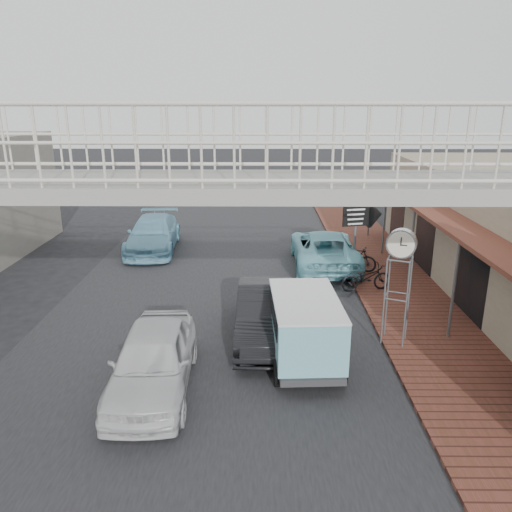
{
  "coord_description": "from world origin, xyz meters",
  "views": [
    {
      "loc": [
        1.67,
        -11.68,
        6.36
      ],
      "look_at": [
        1.52,
        3.03,
        1.8
      ],
      "focal_mm": 35.0,
      "sensor_mm": 36.0,
      "label": 1
    }
  ],
  "objects_px": {
    "street_clock": "(401,249)",
    "white_hatchback": "(153,360)",
    "angkot_van": "(304,320)",
    "motorcycle_far": "(355,258)",
    "motorcycle_near": "(366,277)",
    "angkot_far": "(153,234)",
    "arrow_sign": "(373,215)",
    "angkot_curb": "(324,249)",
    "dark_sedan": "(266,314)"
  },
  "relations": [
    {
      "from": "street_clock",
      "to": "white_hatchback",
      "type": "bearing_deg",
      "value": -136.6
    },
    {
      "from": "angkot_van",
      "to": "motorcycle_far",
      "type": "distance_m",
      "value": 7.33
    },
    {
      "from": "motorcycle_near",
      "to": "street_clock",
      "type": "bearing_deg",
      "value": 165.23
    },
    {
      "from": "angkot_far",
      "to": "street_clock",
      "type": "xyz_separation_m",
      "value": [
        8.42,
        -8.98,
        1.98
      ]
    },
    {
      "from": "white_hatchback",
      "to": "arrow_sign",
      "type": "xyz_separation_m",
      "value": [
        6.64,
        8.15,
        1.56
      ]
    },
    {
      "from": "angkot_curb",
      "to": "angkot_van",
      "type": "relative_size",
      "value": 1.43
    },
    {
      "from": "arrow_sign",
      "to": "angkot_van",
      "type": "bearing_deg",
      "value": -128.38
    },
    {
      "from": "street_clock",
      "to": "angkot_far",
      "type": "bearing_deg",
      "value": 155.9
    },
    {
      "from": "white_hatchback",
      "to": "arrow_sign",
      "type": "distance_m",
      "value": 10.62
    },
    {
      "from": "dark_sedan",
      "to": "street_clock",
      "type": "relative_size",
      "value": 1.41
    },
    {
      "from": "white_hatchback",
      "to": "motorcycle_near",
      "type": "bearing_deg",
      "value": 42.92
    },
    {
      "from": "angkot_van",
      "to": "arrow_sign",
      "type": "relative_size",
      "value": 1.35
    },
    {
      "from": "dark_sedan",
      "to": "angkot_curb",
      "type": "bearing_deg",
      "value": 70.22
    },
    {
      "from": "white_hatchback",
      "to": "angkot_curb",
      "type": "height_order",
      "value": "white_hatchback"
    },
    {
      "from": "motorcycle_near",
      "to": "motorcycle_far",
      "type": "height_order",
      "value": "motorcycle_far"
    },
    {
      "from": "angkot_far",
      "to": "angkot_curb",
      "type": "bearing_deg",
      "value": -20.19
    },
    {
      "from": "angkot_curb",
      "to": "dark_sedan",
      "type": "bearing_deg",
      "value": 69.55
    },
    {
      "from": "angkot_curb",
      "to": "angkot_far",
      "type": "bearing_deg",
      "value": -16.77
    },
    {
      "from": "dark_sedan",
      "to": "motorcycle_near",
      "type": "height_order",
      "value": "dark_sedan"
    },
    {
      "from": "dark_sedan",
      "to": "angkot_far",
      "type": "relative_size",
      "value": 0.88
    },
    {
      "from": "angkot_van",
      "to": "motorcycle_far",
      "type": "relative_size",
      "value": 2.21
    },
    {
      "from": "angkot_far",
      "to": "motorcycle_near",
      "type": "height_order",
      "value": "angkot_far"
    },
    {
      "from": "motorcycle_near",
      "to": "angkot_curb",
      "type": "bearing_deg",
      "value": 5.47
    },
    {
      "from": "street_clock",
      "to": "arrow_sign",
      "type": "distance_m",
      "value": 5.9
    },
    {
      "from": "angkot_curb",
      "to": "arrow_sign",
      "type": "distance_m",
      "value": 2.47
    },
    {
      "from": "angkot_far",
      "to": "motorcycle_far",
      "type": "distance_m",
      "value": 8.95
    },
    {
      "from": "dark_sedan",
      "to": "angkot_van",
      "type": "distance_m",
      "value": 1.62
    },
    {
      "from": "angkot_far",
      "to": "street_clock",
      "type": "relative_size",
      "value": 1.6
    },
    {
      "from": "white_hatchback",
      "to": "street_clock",
      "type": "relative_size",
      "value": 1.38
    },
    {
      "from": "angkot_van",
      "to": "street_clock",
      "type": "xyz_separation_m",
      "value": [
        2.54,
        0.91,
        1.59
      ]
    },
    {
      "from": "street_clock",
      "to": "dark_sedan",
      "type": "bearing_deg",
      "value": -162.9
    },
    {
      "from": "motorcycle_near",
      "to": "street_clock",
      "type": "distance_m",
      "value": 4.36
    },
    {
      "from": "white_hatchback",
      "to": "arrow_sign",
      "type": "relative_size",
      "value": 1.59
    },
    {
      "from": "angkot_curb",
      "to": "motorcycle_near",
      "type": "relative_size",
      "value": 2.91
    },
    {
      "from": "motorcycle_far",
      "to": "arrow_sign",
      "type": "relative_size",
      "value": 0.61
    },
    {
      "from": "white_hatchback",
      "to": "angkot_van",
      "type": "relative_size",
      "value": 1.18
    },
    {
      "from": "dark_sedan",
      "to": "white_hatchback",
      "type": "bearing_deg",
      "value": -133.86
    },
    {
      "from": "angkot_far",
      "to": "street_clock",
      "type": "distance_m",
      "value": 12.47
    },
    {
      "from": "white_hatchback",
      "to": "angkot_far",
      "type": "height_order",
      "value": "white_hatchback"
    },
    {
      "from": "angkot_far",
      "to": "arrow_sign",
      "type": "bearing_deg",
      "value": -22.71
    },
    {
      "from": "motorcycle_near",
      "to": "motorcycle_far",
      "type": "xyz_separation_m",
      "value": [
        0.0,
        2.15,
        0.03
      ]
    },
    {
      "from": "angkot_curb",
      "to": "angkot_far",
      "type": "xyz_separation_m",
      "value": [
        -7.32,
        2.2,
        0.0
      ]
    },
    {
      "from": "angkot_van",
      "to": "angkot_curb",
      "type": "bearing_deg",
      "value": 76.47
    },
    {
      "from": "angkot_curb",
      "to": "white_hatchback",
      "type": "bearing_deg",
      "value": 61.18
    },
    {
      "from": "angkot_far",
      "to": "street_clock",
      "type": "height_order",
      "value": "street_clock"
    },
    {
      "from": "dark_sedan",
      "to": "angkot_far",
      "type": "distance_m",
      "value": 9.95
    },
    {
      "from": "dark_sedan",
      "to": "arrow_sign",
      "type": "height_order",
      "value": "arrow_sign"
    },
    {
      "from": "angkot_far",
      "to": "dark_sedan",
      "type": "bearing_deg",
      "value": -63.78
    },
    {
      "from": "street_clock",
      "to": "arrow_sign",
      "type": "bearing_deg",
      "value": 107.3
    },
    {
      "from": "white_hatchback",
      "to": "motorcycle_far",
      "type": "distance_m",
      "value": 10.25
    }
  ]
}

